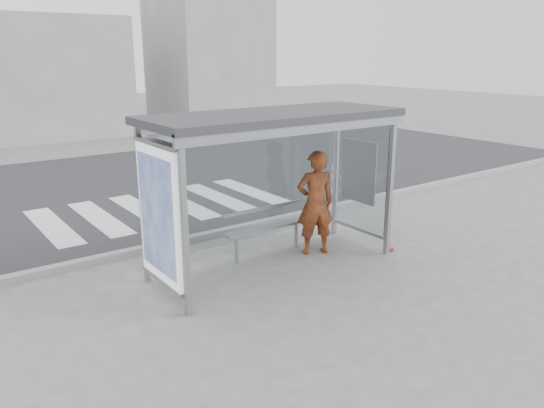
{
  "coord_description": "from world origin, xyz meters",
  "views": [
    {
      "loc": [
        -4.98,
        -6.77,
        3.52
      ],
      "look_at": [
        0.09,
        0.2,
        1.05
      ],
      "focal_mm": 35.0,
      "sensor_mm": 36.0,
      "label": 1
    }
  ],
  "objects": [
    {
      "name": "bench",
      "position": [
        0.23,
        0.55,
        0.52
      ],
      "size": [
        1.68,
        0.25,
        0.87
      ],
      "color": "gray",
      "rests_on": "ground"
    },
    {
      "name": "ground",
      "position": [
        0.0,
        0.0,
        0.0
      ],
      "size": [
        80.0,
        80.0,
        0.0
      ],
      "primitive_type": "plane",
      "color": "#60605E",
      "rests_on": "ground"
    },
    {
      "name": "curb",
      "position": [
        0.0,
        1.95,
        0.06
      ],
      "size": [
        30.0,
        0.18,
        0.12
      ],
      "primitive_type": "cube",
      "color": "gray",
      "rests_on": "ground"
    },
    {
      "name": "person",
      "position": [
        0.98,
        0.11,
        0.94
      ],
      "size": [
        0.8,
        0.67,
        1.89
      ],
      "primitive_type": "imported",
      "rotation": [
        0.0,
        0.0,
        2.78
      ],
      "color": "#E84D15",
      "rests_on": "ground"
    },
    {
      "name": "building_right",
      "position": [
        9.0,
        18.0,
        3.5
      ],
      "size": [
        5.0,
        5.0,
        7.0
      ],
      "primitive_type": "cube",
      "color": "gray",
      "rests_on": "ground"
    },
    {
      "name": "crosswalk",
      "position": [
        0.0,
        4.5,
        0.0
      ],
      "size": [
        5.55,
        3.0,
        0.0
      ],
      "color": "silver",
      "rests_on": "ground"
    },
    {
      "name": "building_center",
      "position": [
        0.0,
        18.0,
        2.5
      ],
      "size": [
        8.0,
        5.0,
        5.0
      ],
      "primitive_type": "cube",
      "color": "gray",
      "rests_on": "ground"
    },
    {
      "name": "soda_can",
      "position": [
        2.2,
        -0.66,
        0.04
      ],
      "size": [
        0.14,
        0.14,
        0.07
      ],
      "primitive_type": "cylinder",
      "rotation": [
        0.0,
        1.57,
        0.73
      ],
      "color": "#CF3C57",
      "rests_on": "ground"
    },
    {
      "name": "bus_shelter",
      "position": [
        -0.37,
        0.06,
        1.98
      ],
      "size": [
        4.25,
        1.65,
        2.62
      ],
      "color": "gray",
      "rests_on": "ground"
    },
    {
      "name": "road",
      "position": [
        0.0,
        7.0,
        0.0
      ],
      "size": [
        30.0,
        10.0,
        0.01
      ],
      "primitive_type": "cube",
      "color": "#262628",
      "rests_on": "ground"
    }
  ]
}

